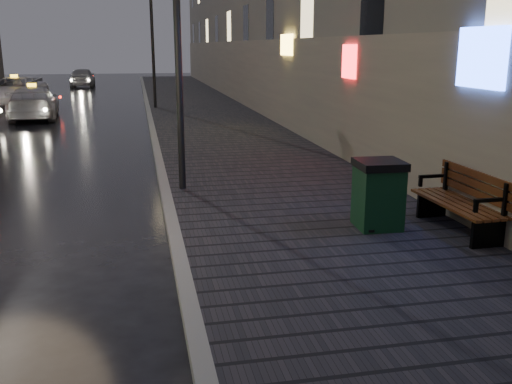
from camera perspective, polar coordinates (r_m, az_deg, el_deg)
ground at (r=6.22m, az=-20.45°, el=-15.15°), size 120.00×120.00×0.00m
sidewalk at (r=26.67m, az=-5.50°, el=8.14°), size 4.60×58.00×0.15m
curb at (r=26.52m, az=-10.70°, el=7.92°), size 0.20×58.00×0.15m
lamp_near at (r=11.40m, az=-7.90°, el=16.89°), size 0.36×0.36×5.28m
lamp_far at (r=27.38m, az=-10.34°, el=15.29°), size 0.36×0.36×5.28m
bench at (r=9.43m, az=20.02°, el=-0.85°), size 0.69×1.89×0.96m
trash_bin at (r=9.21m, az=12.12°, el=-0.17°), size 0.74×0.74×1.09m
taxi_mid at (r=25.62m, az=-21.37°, el=8.29°), size 2.23×4.73×1.33m
taxi_far at (r=32.68m, az=-22.91°, el=9.32°), size 2.89×5.22×1.38m
car_far at (r=44.61m, az=-16.97°, el=10.91°), size 1.73×4.16×1.41m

